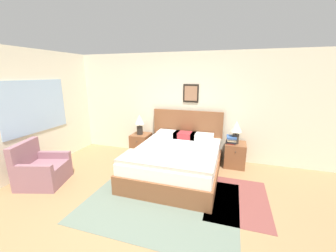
% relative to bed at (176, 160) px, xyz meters
% --- Properties ---
extents(ground_plane, '(16.00, 16.00, 0.00)m').
position_rel_bed_xyz_m(ground_plane, '(-0.22, -1.61, -0.32)').
color(ground_plane, '#99754C').
extents(wall_back, '(7.93, 0.09, 2.60)m').
position_rel_bed_xyz_m(wall_back, '(-0.22, 1.13, 0.98)').
color(wall_back, beige).
rests_on(wall_back, ground_plane).
extents(wall_left, '(0.08, 5.11, 2.60)m').
position_rel_bed_xyz_m(wall_left, '(-3.02, -0.27, 0.99)').
color(wall_left, beige).
rests_on(wall_left, ground_plane).
extents(area_rug_main, '(2.49, 1.91, 0.01)m').
position_rel_bed_xyz_m(area_rug_main, '(0.03, -1.03, -0.32)').
color(area_rug_main, slate).
rests_on(area_rug_main, ground_plane).
extents(area_rug_bedside, '(1.00, 1.44, 0.01)m').
position_rel_bed_xyz_m(area_rug_bedside, '(1.25, -0.57, -0.32)').
color(area_rug_bedside, brown).
rests_on(area_rug_bedside, ground_plane).
extents(bed, '(1.74, 2.15, 1.21)m').
position_rel_bed_xyz_m(bed, '(0.00, 0.00, 0.00)').
color(bed, brown).
rests_on(bed, ground_plane).
extents(armchair, '(0.95, 0.94, 0.84)m').
position_rel_bed_xyz_m(armchair, '(-2.40, -1.16, -0.05)').
color(armchair, '#8E606B').
rests_on(armchair, ground_plane).
extents(nightstand_near_window, '(0.45, 0.52, 0.56)m').
position_rel_bed_xyz_m(nightstand_near_window, '(-1.18, 0.81, -0.04)').
color(nightstand_near_window, brown).
rests_on(nightstand_near_window, ground_plane).
extents(nightstand_by_door, '(0.45, 0.52, 0.56)m').
position_rel_bed_xyz_m(nightstand_by_door, '(1.18, 0.81, -0.04)').
color(nightstand_by_door, brown).
rests_on(nightstand_by_door, ground_plane).
extents(table_lamp_near_window, '(0.25, 0.25, 0.52)m').
position_rel_bed_xyz_m(table_lamp_near_window, '(-1.20, 0.79, 0.56)').
color(table_lamp_near_window, '#2D2823').
rests_on(table_lamp_near_window, nightstand_near_window).
extents(table_lamp_by_door, '(0.25, 0.25, 0.52)m').
position_rel_bed_xyz_m(table_lamp_by_door, '(1.17, 0.79, 0.56)').
color(table_lamp_by_door, '#2D2823').
rests_on(table_lamp_by_door, nightstand_by_door).
extents(book_thick_bottom, '(0.17, 0.23, 0.02)m').
position_rel_bed_xyz_m(book_thick_bottom, '(1.08, 0.76, 0.25)').
color(book_thick_bottom, '#B7332D').
rests_on(book_thick_bottom, nightstand_by_door).
extents(book_hardcover_middle, '(0.24, 0.26, 0.04)m').
position_rel_bed_xyz_m(book_hardcover_middle, '(1.08, 0.76, 0.28)').
color(book_hardcover_middle, '#232328').
rests_on(book_hardcover_middle, book_thick_bottom).
extents(book_novel_upper, '(0.21, 0.27, 0.03)m').
position_rel_bed_xyz_m(book_novel_upper, '(1.08, 0.76, 0.32)').
color(book_novel_upper, beige).
rests_on(book_novel_upper, book_hardcover_middle).
extents(book_slim_near_top, '(0.19, 0.22, 0.03)m').
position_rel_bed_xyz_m(book_slim_near_top, '(1.08, 0.76, 0.35)').
color(book_slim_near_top, silver).
rests_on(book_slim_near_top, book_novel_upper).
extents(book_paperback_top, '(0.22, 0.29, 0.04)m').
position_rel_bed_xyz_m(book_paperback_top, '(1.08, 0.76, 0.38)').
color(book_paperback_top, '#335693').
rests_on(book_paperback_top, book_slim_near_top).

